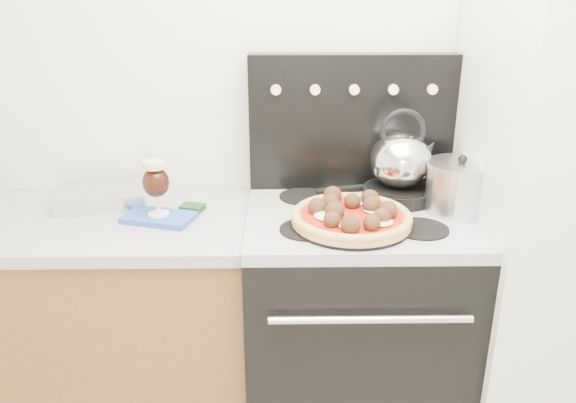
{
  "coord_description": "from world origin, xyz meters",
  "views": [
    {
      "loc": [
        -0.19,
        -0.6,
        1.64
      ],
      "look_at": [
        -0.16,
        1.05,
        1.01
      ],
      "focal_mm": 35.0,
      "sensor_mm": 36.0,
      "label": 1
    }
  ],
  "objects_px": {
    "base_cabinet": "(58,332)",
    "stock_pot": "(459,188)",
    "oven_mitt": "(159,218)",
    "beer_glass": "(156,188)",
    "skillet": "(398,194)",
    "pizza_pan": "(351,224)",
    "pizza": "(351,215)",
    "stove_body": "(352,331)",
    "tea_kettle": "(401,156)",
    "fridge": "(565,206)"
  },
  "relations": [
    {
      "from": "base_cabinet",
      "to": "stock_pot",
      "type": "xyz_separation_m",
      "value": [
        1.45,
        -0.01,
        0.57
      ]
    },
    {
      "from": "oven_mitt",
      "to": "beer_glass",
      "type": "xyz_separation_m",
      "value": [
        0.0,
        0.0,
        0.11
      ]
    },
    {
      "from": "skillet",
      "to": "oven_mitt",
      "type": "bearing_deg",
      "value": -170.87
    },
    {
      "from": "pizza_pan",
      "to": "beer_glass",
      "type": "bearing_deg",
      "value": 170.71
    },
    {
      "from": "base_cabinet",
      "to": "pizza_pan",
      "type": "relative_size",
      "value": 3.83
    },
    {
      "from": "pizza",
      "to": "oven_mitt",
      "type": "bearing_deg",
      "value": 170.71
    },
    {
      "from": "base_cabinet",
      "to": "pizza",
      "type": "relative_size",
      "value": 3.77
    },
    {
      "from": "pizza_pan",
      "to": "pizza",
      "type": "xyz_separation_m",
      "value": [
        -0.0,
        0.0,
        0.03
      ]
    },
    {
      "from": "beer_glass",
      "to": "stock_pot",
      "type": "relative_size",
      "value": 0.87
    },
    {
      "from": "stove_body",
      "to": "beer_glass",
      "type": "bearing_deg",
      "value": -178.85
    },
    {
      "from": "base_cabinet",
      "to": "tea_kettle",
      "type": "distance_m",
      "value": 1.43
    },
    {
      "from": "base_cabinet",
      "to": "oven_mitt",
      "type": "bearing_deg",
      "value": -5.19
    },
    {
      "from": "stove_body",
      "to": "pizza",
      "type": "bearing_deg",
      "value": -107.79
    },
    {
      "from": "stove_body",
      "to": "stock_pot",
      "type": "height_order",
      "value": "stock_pot"
    },
    {
      "from": "oven_mitt",
      "to": "pizza",
      "type": "xyz_separation_m",
      "value": [
        0.64,
        -0.1,
        0.05
      ]
    },
    {
      "from": "stock_pot",
      "to": "skillet",
      "type": "bearing_deg",
      "value": 148.82
    },
    {
      "from": "fridge",
      "to": "pizza_pan",
      "type": "height_order",
      "value": "fridge"
    },
    {
      "from": "pizza_pan",
      "to": "skillet",
      "type": "relative_size",
      "value": 1.48
    },
    {
      "from": "beer_glass",
      "to": "tea_kettle",
      "type": "bearing_deg",
      "value": 9.13
    },
    {
      "from": "fridge",
      "to": "skillet",
      "type": "bearing_deg",
      "value": 164.81
    },
    {
      "from": "skillet",
      "to": "tea_kettle",
      "type": "relative_size",
      "value": 1.07
    },
    {
      "from": "stove_body",
      "to": "skillet",
      "type": "relative_size",
      "value": 3.43
    },
    {
      "from": "fridge",
      "to": "pizza_pan",
      "type": "bearing_deg",
      "value": -172.78
    },
    {
      "from": "beer_glass",
      "to": "skillet",
      "type": "height_order",
      "value": "beer_glass"
    },
    {
      "from": "base_cabinet",
      "to": "stock_pot",
      "type": "relative_size",
      "value": 6.48
    },
    {
      "from": "beer_glass",
      "to": "pizza",
      "type": "relative_size",
      "value": 0.5
    },
    {
      "from": "stove_body",
      "to": "skillet",
      "type": "bearing_deg",
      "value": 36.98
    },
    {
      "from": "oven_mitt",
      "to": "tea_kettle",
      "type": "relative_size",
      "value": 0.97
    },
    {
      "from": "beer_glass",
      "to": "pizza",
      "type": "bearing_deg",
      "value": -9.29
    },
    {
      "from": "stove_body",
      "to": "pizza_pan",
      "type": "height_order",
      "value": "pizza_pan"
    },
    {
      "from": "stove_body",
      "to": "tea_kettle",
      "type": "relative_size",
      "value": 3.67
    },
    {
      "from": "base_cabinet",
      "to": "stock_pot",
      "type": "distance_m",
      "value": 1.56
    },
    {
      "from": "oven_mitt",
      "to": "beer_glass",
      "type": "height_order",
      "value": "beer_glass"
    },
    {
      "from": "skillet",
      "to": "tea_kettle",
      "type": "xyz_separation_m",
      "value": [
        0.0,
        0.0,
        0.14
      ]
    },
    {
      "from": "beer_glass",
      "to": "stock_pot",
      "type": "distance_m",
      "value": 1.02
    },
    {
      "from": "oven_mitt",
      "to": "skillet",
      "type": "height_order",
      "value": "skillet"
    },
    {
      "from": "fridge",
      "to": "tea_kettle",
      "type": "relative_size",
      "value": 7.92
    },
    {
      "from": "oven_mitt",
      "to": "stock_pot",
      "type": "distance_m",
      "value": 1.03
    },
    {
      "from": "pizza_pan",
      "to": "stock_pot",
      "type": "bearing_deg",
      "value": 18.7
    },
    {
      "from": "oven_mitt",
      "to": "pizza",
      "type": "distance_m",
      "value": 0.65
    },
    {
      "from": "fridge",
      "to": "stock_pot",
      "type": "height_order",
      "value": "fridge"
    },
    {
      "from": "stock_pot",
      "to": "base_cabinet",
      "type": "bearing_deg",
      "value": 179.44
    },
    {
      "from": "stove_body",
      "to": "beer_glass",
      "type": "xyz_separation_m",
      "value": [
        -0.68,
        -0.01,
        0.58
      ]
    },
    {
      "from": "base_cabinet",
      "to": "pizza_pan",
      "type": "xyz_separation_m",
      "value": [
        1.07,
        -0.14,
        0.5
      ]
    },
    {
      "from": "tea_kettle",
      "to": "base_cabinet",
      "type": "bearing_deg",
      "value": 178.29
    },
    {
      "from": "base_cabinet",
      "to": "skillet",
      "type": "height_order",
      "value": "skillet"
    },
    {
      "from": "base_cabinet",
      "to": "beer_glass",
      "type": "distance_m",
      "value": 0.73
    },
    {
      "from": "stove_body",
      "to": "tea_kettle",
      "type": "xyz_separation_m",
      "value": [
        0.16,
        0.12,
        0.65
      ]
    },
    {
      "from": "oven_mitt",
      "to": "base_cabinet",
      "type": "bearing_deg",
      "value": 174.81
    },
    {
      "from": "oven_mitt",
      "to": "tea_kettle",
      "type": "bearing_deg",
      "value": 9.13
    }
  ]
}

